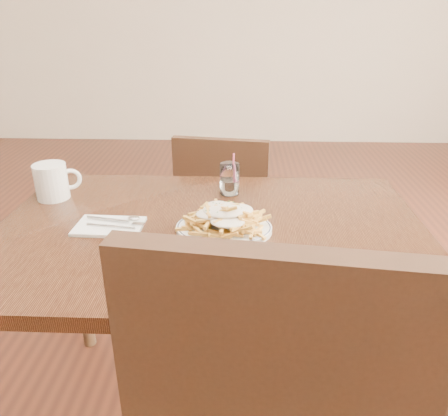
{
  "coord_description": "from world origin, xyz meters",
  "views": [
    {
      "loc": [
        0.08,
        -1.08,
        1.31
      ],
      "look_at": [
        0.04,
        -0.02,
        0.82
      ],
      "focal_mm": 35.0,
      "sensor_mm": 36.0,
      "label": 1
    }
  ],
  "objects_px": {
    "fries_plate": "(224,228)",
    "table": "(211,251)",
    "water_glass": "(230,181)",
    "coffee_mug": "(52,181)",
    "loaded_fries": "(224,214)",
    "chair_far": "(224,212)"
  },
  "relations": [
    {
      "from": "table",
      "to": "water_glass",
      "type": "xyz_separation_m",
      "value": [
        0.05,
        0.24,
        0.12
      ]
    },
    {
      "from": "chair_far",
      "to": "loaded_fries",
      "type": "height_order",
      "value": "chair_far"
    },
    {
      "from": "coffee_mug",
      "to": "chair_far",
      "type": "bearing_deg",
      "value": 42.97
    },
    {
      "from": "loaded_fries",
      "to": "table",
      "type": "bearing_deg",
      "value": 149.05
    },
    {
      "from": "water_glass",
      "to": "coffee_mug",
      "type": "distance_m",
      "value": 0.56
    },
    {
      "from": "table",
      "to": "loaded_fries",
      "type": "height_order",
      "value": "loaded_fries"
    },
    {
      "from": "fries_plate",
      "to": "loaded_fries",
      "type": "height_order",
      "value": "loaded_fries"
    },
    {
      "from": "table",
      "to": "coffee_mug",
      "type": "relative_size",
      "value": 8.65
    },
    {
      "from": "fries_plate",
      "to": "water_glass",
      "type": "height_order",
      "value": "water_glass"
    },
    {
      "from": "loaded_fries",
      "to": "fries_plate",
      "type": "bearing_deg",
      "value": 153.43
    },
    {
      "from": "fries_plate",
      "to": "water_glass",
      "type": "xyz_separation_m",
      "value": [
        0.01,
        0.27,
        0.04
      ]
    },
    {
      "from": "chair_far",
      "to": "coffee_mug",
      "type": "xyz_separation_m",
      "value": [
        -0.53,
        -0.49,
        0.33
      ]
    },
    {
      "from": "loaded_fries",
      "to": "coffee_mug",
      "type": "xyz_separation_m",
      "value": [
        -0.55,
        0.21,
        0.0
      ]
    },
    {
      "from": "fries_plate",
      "to": "table",
      "type": "bearing_deg",
      "value": 149.05
    },
    {
      "from": "fries_plate",
      "to": "coffee_mug",
      "type": "bearing_deg",
      "value": 159.28
    },
    {
      "from": "table",
      "to": "coffee_mug",
      "type": "xyz_separation_m",
      "value": [
        -0.51,
        0.19,
        0.14
      ]
    },
    {
      "from": "loaded_fries",
      "to": "water_glass",
      "type": "bearing_deg",
      "value": 88.38
    },
    {
      "from": "table",
      "to": "coffee_mug",
      "type": "height_order",
      "value": "coffee_mug"
    },
    {
      "from": "table",
      "to": "coffee_mug",
      "type": "distance_m",
      "value": 0.56
    },
    {
      "from": "loaded_fries",
      "to": "water_glass",
      "type": "relative_size",
      "value": 1.9
    },
    {
      "from": "loaded_fries",
      "to": "water_glass",
      "type": "distance_m",
      "value": 0.27
    },
    {
      "from": "loaded_fries",
      "to": "coffee_mug",
      "type": "relative_size",
      "value": 1.91
    }
  ]
}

